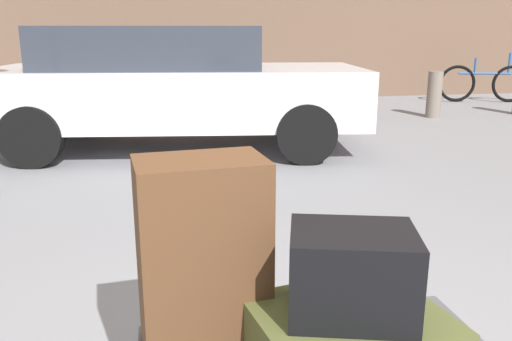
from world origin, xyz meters
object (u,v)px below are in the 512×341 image
(parked_car, at_px, (171,85))
(suitcase_brown_front_right, at_px, (203,257))
(duffel_bag_black_topmost_pile, at_px, (352,273))
(bicycle_leaning, at_px, (484,83))
(bollard_kerb_near, at_px, (359,96))
(bollard_kerb_mid, at_px, (434,95))

(parked_car, bearing_deg, suitcase_brown_front_right, -91.10)
(duffel_bag_black_topmost_pile, relative_size, bicycle_leaning, 0.21)
(duffel_bag_black_topmost_pile, relative_size, bollard_kerb_near, 0.49)
(bicycle_leaning, distance_m, bollard_kerb_mid, 2.52)
(suitcase_brown_front_right, distance_m, parked_car, 4.72)
(duffel_bag_black_topmost_pile, distance_m, parked_car, 4.97)
(duffel_bag_black_topmost_pile, xyz_separation_m, bollard_kerb_mid, (3.95, 6.49, -0.31))
(bicycle_leaning, height_order, bollard_kerb_mid, bicycle_leaning)
(parked_car, bearing_deg, bicycle_leaning, 26.52)
(parked_car, relative_size, bollard_kerb_near, 6.07)
(duffel_bag_black_topmost_pile, bearing_deg, suitcase_brown_front_right, 165.53)
(suitcase_brown_front_right, relative_size, bollard_kerb_near, 0.87)
(duffel_bag_black_topmost_pile, bearing_deg, bollard_kerb_mid, 74.73)
(parked_car, distance_m, bollard_kerb_near, 3.37)
(bollard_kerb_near, bearing_deg, bollard_kerb_mid, 0.00)
(suitcase_brown_front_right, xyz_separation_m, bollard_kerb_mid, (4.36, 6.24, -0.29))
(bollard_kerb_near, bearing_deg, bicycle_leaning, 25.88)
(suitcase_brown_front_right, height_order, bicycle_leaning, suitcase_brown_front_right)
(duffel_bag_black_topmost_pile, distance_m, bollard_kerb_near, 7.01)
(bollard_kerb_mid, bearing_deg, bollard_kerb_near, 180.00)
(duffel_bag_black_topmost_pile, distance_m, bollard_kerb_mid, 7.60)
(suitcase_brown_front_right, relative_size, parked_car, 0.14)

